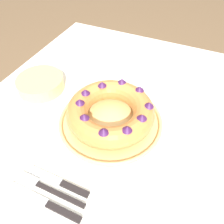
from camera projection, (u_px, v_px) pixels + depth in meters
name	position (u px, v px, depth m)	size (l,w,h in m)	color
ground_plane	(111.00, 208.00, 1.24)	(8.00, 8.00, 0.00)	brown
dining_table	(110.00, 143.00, 0.77)	(1.18, 0.95, 0.75)	silver
serving_dish	(112.00, 121.00, 0.69)	(0.33, 0.33, 0.02)	tan
bundt_cake	(112.00, 112.00, 0.66)	(0.27, 0.27, 0.08)	#C67538
fork	(46.00, 188.00, 0.55)	(0.02, 0.20, 0.01)	black
serving_knife	(48.00, 204.00, 0.52)	(0.02, 0.21, 0.01)	black
cake_knife	(62.00, 183.00, 0.56)	(0.02, 0.18, 0.01)	black
side_bowl	(41.00, 83.00, 0.80)	(0.17, 0.17, 0.05)	tan
napkin	(127.00, 73.00, 0.88)	(0.13, 0.09, 0.00)	white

